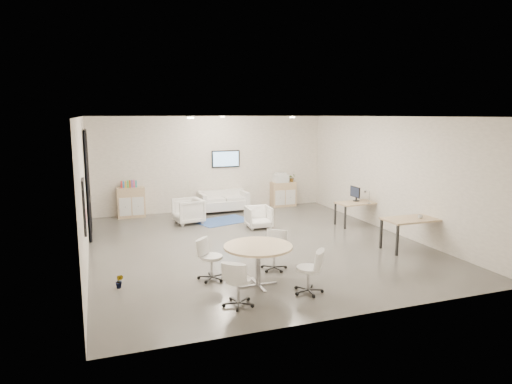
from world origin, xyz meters
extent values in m
cube|color=#504D49|center=(0.00, 0.00, -0.40)|extent=(8.00, 9.00, 0.80)
cube|color=white|center=(0.00, 0.00, 3.60)|extent=(8.00, 9.00, 0.80)
cube|color=beige|center=(0.00, 4.90, 1.60)|extent=(8.00, 0.80, 3.20)
cube|color=beige|center=(0.00, -4.90, 1.60)|extent=(8.00, 0.80, 3.20)
cube|color=beige|center=(-4.40, 0.00, 1.60)|extent=(0.80, 9.00, 3.20)
cube|color=beige|center=(4.40, 0.00, 1.60)|extent=(0.80, 9.00, 3.20)
cube|color=black|center=(-3.96, 2.50, 1.43)|extent=(0.02, 1.90, 2.85)
cube|color=black|center=(-3.94, 2.50, 2.81)|extent=(0.06, 1.90, 0.08)
cube|color=black|center=(-3.94, 1.59, 1.43)|extent=(0.06, 0.08, 2.85)
cube|color=black|center=(-3.94, 3.41, 1.43)|extent=(0.06, 0.08, 2.85)
cube|color=black|center=(-3.94, 2.65, 1.43)|extent=(0.06, 0.07, 2.85)
cube|color=#B2B2B7|center=(-3.90, 2.05, 1.05)|extent=(0.04, 0.60, 0.05)
cube|color=black|center=(-3.98, -1.60, 1.55)|extent=(0.04, 0.54, 1.04)
cube|color=white|center=(-3.95, -1.60, 1.55)|extent=(0.01, 0.46, 0.96)
cube|color=#F05177|center=(-3.95, -1.60, 1.35)|extent=(0.01, 0.32, 0.30)
cube|color=black|center=(0.50, 4.46, 1.75)|extent=(0.98, 0.05, 0.58)
cube|color=#8ABFEE|center=(0.50, 4.44, 1.75)|extent=(0.90, 0.01, 0.50)
cylinder|color=#FFEAC6|center=(-1.80, -1.00, 3.18)|extent=(0.14, 0.14, 0.03)
cylinder|color=#FFEAC6|center=(1.20, 0.50, 3.18)|extent=(0.14, 0.14, 0.03)
cylinder|color=#FFEAC6|center=(0.00, 3.00, 3.18)|extent=(0.14, 0.14, 0.03)
cube|color=tan|center=(-2.72, 4.26, 0.48)|extent=(0.86, 0.43, 0.96)
cube|color=silver|center=(-2.91, 4.03, 0.38)|extent=(0.36, 0.02, 0.58)
cube|color=silver|center=(-2.52, 4.03, 0.38)|extent=(0.36, 0.02, 0.58)
cube|color=tan|center=(2.56, 4.27, 0.44)|extent=(0.87, 0.41, 0.87)
cube|color=silver|center=(2.36, 4.05, 0.35)|extent=(0.37, 0.02, 0.52)
cube|color=silver|center=(2.77, 4.05, 0.35)|extent=(0.37, 0.02, 0.52)
cube|color=red|center=(-2.98, 4.26, 1.07)|extent=(0.04, 0.14, 0.22)
cube|color=#337FCC|center=(-2.92, 4.26, 1.07)|extent=(0.04, 0.14, 0.22)
cube|color=gold|center=(-2.86, 4.26, 1.07)|extent=(0.04, 0.14, 0.22)
cube|color=#4CB24C|center=(-2.79, 4.26, 1.07)|extent=(0.04, 0.14, 0.22)
cube|color=#CC6619|center=(-2.73, 4.26, 1.07)|extent=(0.04, 0.14, 0.22)
cube|color=purple|center=(-2.66, 4.26, 1.07)|extent=(0.04, 0.14, 0.22)
cube|color=#E54C7F|center=(-2.60, 4.26, 1.07)|extent=(0.04, 0.14, 0.22)
cube|color=teal|center=(-2.54, 4.26, 1.07)|extent=(0.04, 0.14, 0.22)
cube|color=white|center=(2.46, 4.27, 1.01)|extent=(0.49, 0.41, 0.28)
cube|color=white|center=(2.46, 4.27, 1.19)|extent=(0.36, 0.30, 0.06)
cube|color=white|center=(0.28, 4.05, 0.25)|extent=(1.65, 0.88, 0.30)
cube|color=white|center=(0.28, 4.36, 0.55)|extent=(1.62, 0.25, 0.30)
cube|color=white|center=(-0.45, 4.05, 0.40)|extent=(0.18, 0.81, 0.60)
cube|color=white|center=(1.02, 4.05, 0.40)|extent=(0.18, 0.81, 0.60)
cube|color=#2C4E88|center=(-0.10, 2.74, 0.01)|extent=(1.88, 1.52, 0.01)
imported|color=white|center=(-1.16, 2.81, 0.41)|extent=(0.85, 0.90, 0.83)
imported|color=white|center=(0.64, 1.54, 0.35)|extent=(0.71, 0.67, 0.70)
cube|color=tan|center=(3.56, 0.89, 0.68)|extent=(1.39, 0.79, 0.04)
cube|color=black|center=(2.94, 0.60, 0.33)|extent=(0.05, 0.05, 0.66)
cube|color=black|center=(4.18, 0.60, 0.33)|extent=(0.05, 0.05, 0.66)
cube|color=black|center=(2.94, 1.18, 0.33)|extent=(0.05, 0.05, 0.66)
cube|color=black|center=(4.18, 1.18, 0.33)|extent=(0.05, 0.05, 0.66)
cube|color=tan|center=(3.46, -1.70, 0.75)|extent=(1.48, 0.75, 0.04)
cube|color=black|center=(2.78, -2.02, 0.36)|extent=(0.05, 0.05, 0.73)
cube|color=black|center=(4.15, -2.02, 0.36)|extent=(0.05, 0.05, 0.73)
cube|color=black|center=(2.78, -1.38, 0.36)|extent=(0.05, 0.05, 0.73)
cube|color=black|center=(4.15, -1.38, 0.36)|extent=(0.05, 0.05, 0.73)
cylinder|color=black|center=(3.56, 1.04, 0.71)|extent=(0.20, 0.20, 0.02)
cube|color=black|center=(3.56, 1.04, 0.83)|extent=(0.04, 0.03, 0.24)
cube|color=black|center=(3.51, 1.04, 0.98)|extent=(0.03, 0.50, 0.32)
cylinder|color=tan|center=(-0.91, -2.71, 0.78)|extent=(1.31, 1.31, 0.04)
cylinder|color=#B2B2B7|center=(-0.91, -2.71, 0.38)|extent=(0.10, 0.10, 0.76)
cube|color=#B2B2B7|center=(-0.91, -2.71, 0.01)|extent=(0.77, 0.06, 0.03)
cube|color=#B2B2B7|center=(-0.91, -2.71, 0.01)|extent=(0.06, 0.77, 0.03)
imported|color=#3F7F3F|center=(2.89, 4.24, 0.98)|extent=(0.32, 0.34, 0.22)
imported|color=#3F7F3F|center=(-3.43, -1.95, 0.06)|extent=(0.25, 0.31, 0.12)
imported|color=white|center=(3.60, -1.77, 0.83)|extent=(0.14, 0.12, 0.11)
camera|label=1|loc=(-3.75, -10.56, 3.25)|focal=32.00mm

